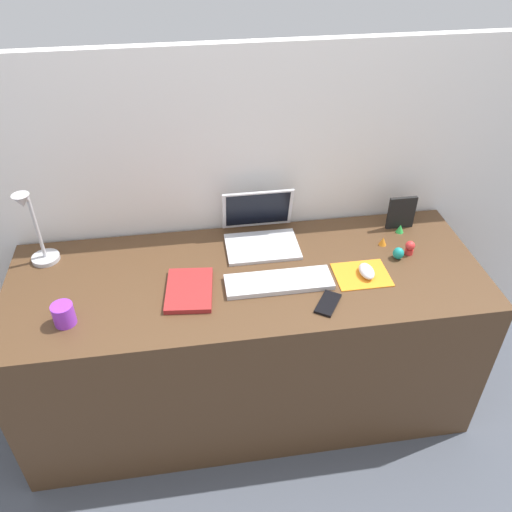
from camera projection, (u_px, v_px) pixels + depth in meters
The scene contains 16 objects.
ground_plane at pixel (249, 395), 2.51m from camera, with size 6.00×6.00×0.00m, color #474C56.
back_wall at pixel (236, 218), 2.35m from camera, with size 3.06×0.05×1.51m, color silver.
desk at pixel (248, 341), 2.28m from camera, with size 1.86×0.68×0.74m, color #4C331E.
laptop at pixel (260, 230), 2.21m from camera, with size 0.30×0.27×0.21m.
keyboard at pixel (279, 282), 2.01m from camera, with size 0.41×0.13×0.02m, color silver.
mousepad at pixel (362, 275), 2.06m from camera, with size 0.21×0.17×0.00m, color orange.
mouse at pixel (367, 271), 2.04m from camera, with size 0.06×0.10×0.03m, color silver.
cell_phone at pixel (328, 303), 1.92m from camera, with size 0.06×0.13×0.01m, color black.
desk_lamp at pixel (35, 230), 2.01m from camera, with size 0.11×0.16×0.35m.
notebook_pad at pixel (189, 290), 1.97m from camera, with size 0.17×0.24×0.02m, color maroon.
picture_frame at pixel (401, 213), 2.28m from camera, with size 0.12×0.02×0.15m, color black.
coffee_mug at pixel (64, 314), 1.82m from camera, with size 0.08×0.08×0.08m, color purple.
toy_figurine_green at pixel (400, 229), 2.28m from camera, with size 0.03×0.03×0.04m, color green.
toy_figurine_red at pixel (410, 247), 2.15m from camera, with size 0.04×0.04×0.06m.
toy_figurine_teal at pixel (398, 253), 2.13m from camera, with size 0.04×0.04×0.05m, color teal.
toy_figurine_orange at pixel (383, 241), 2.21m from camera, with size 0.03×0.03×0.04m, color orange.
Camera 1 is at (-0.20, -1.58, 2.05)m, focal length 37.02 mm.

